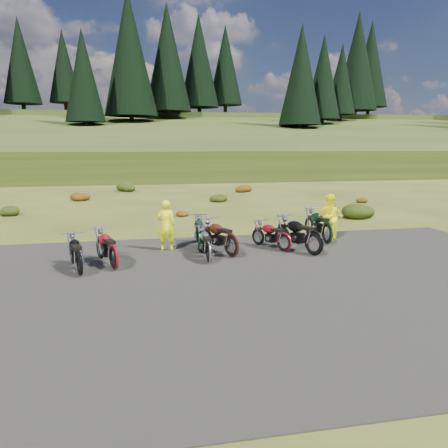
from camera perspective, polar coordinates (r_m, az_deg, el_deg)
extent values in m
plane|color=#404918|center=(13.43, -0.04, -5.27)|extent=(300.00, 300.00, 0.00)
cube|color=black|center=(11.56, 1.90, -7.90)|extent=(20.00, 12.00, 0.04)
cube|color=#2E4216|center=(122.76, -10.19, 8.53)|extent=(300.00, 90.00, 9.17)
cylinder|color=black|center=(83.95, -24.67, 13.46)|extent=(0.70, 0.70, 2.20)
cone|color=black|center=(84.87, -25.09, 18.78)|extent=(6.16, 6.16, 14.00)
cylinder|color=black|center=(88.82, -19.93, 14.08)|extent=(0.70, 0.70, 2.20)
cone|color=black|center=(89.67, -20.23, 18.79)|extent=(5.72, 5.72, 13.00)
cylinder|color=black|center=(63.05, -17.54, 11.79)|extent=(0.70, 0.70, 2.20)
cone|color=black|center=(63.65, -17.89, 18.00)|extent=(5.28, 5.28, 12.00)
cylinder|color=black|center=(68.76, -11.95, 12.88)|extent=(0.70, 0.70, 2.20)
cone|color=black|center=(69.93, -12.28, 21.01)|extent=(7.92, 7.92, 18.00)
cylinder|color=black|center=(75.02, -7.23, 13.71)|extent=(0.70, 0.70, 2.20)
cone|color=black|center=(76.16, -7.40, 20.79)|extent=(7.48, 7.48, 17.00)
cylinder|color=black|center=(81.70, -3.23, 14.34)|extent=(0.70, 0.70, 2.20)
cone|color=black|center=(82.79, -3.29, 20.49)|extent=(7.04, 7.04, 16.00)
cylinder|color=black|center=(88.68, 0.17, 14.68)|extent=(0.70, 0.70, 2.20)
cone|color=black|center=(89.71, 0.18, 20.04)|extent=(6.60, 6.60, 15.00)
cylinder|color=black|center=(66.04, 9.82, 11.85)|extent=(0.70, 0.70, 2.20)
cone|color=black|center=(66.73, 10.04, 18.65)|extent=(6.16, 6.16, 14.00)
cylinder|color=black|center=(73.90, 12.60, 12.51)|extent=(0.70, 0.70, 2.20)
cone|color=black|center=(74.58, 12.83, 18.20)|extent=(5.72, 5.72, 13.00)
cylinder|color=black|center=(81.91, 14.85, 13.03)|extent=(0.70, 0.70, 2.20)
cone|color=black|center=(82.55, 15.08, 17.81)|extent=(5.28, 5.28, 12.00)
cylinder|color=black|center=(90.01, 16.70, 13.43)|extent=(0.70, 0.70, 2.20)
cone|color=black|center=(91.15, 17.05, 19.65)|extent=(7.92, 7.92, 18.00)
cylinder|color=black|center=(98.20, 18.25, 13.76)|extent=(0.70, 0.70, 2.20)
cone|color=black|center=(99.28, 18.58, 19.17)|extent=(7.48, 7.48, 17.00)
ellipsoid|color=black|center=(25.09, -26.37, 1.70)|extent=(1.03, 1.03, 0.61)
ellipsoid|color=maroon|center=(29.69, -18.35, 3.59)|extent=(1.30, 1.30, 0.77)
ellipsoid|color=black|center=(34.74, -12.55, 4.91)|extent=(1.56, 1.56, 0.92)
ellipsoid|color=maroon|center=(22.25, -5.67, 1.55)|extent=(0.77, 0.77, 0.45)
ellipsoid|color=black|center=(27.84, -0.80, 3.54)|extent=(1.03, 1.03, 0.61)
ellipsoid|color=maroon|center=(33.59, 2.43, 4.84)|extent=(1.30, 1.30, 0.77)
ellipsoid|color=black|center=(22.77, 17.24, 1.93)|extent=(1.56, 1.56, 0.92)
ellipsoid|color=maroon|center=(28.79, 17.31, 3.14)|extent=(0.77, 0.77, 0.45)
imported|color=#F5F80D|center=(15.00, -7.57, -0.28)|extent=(0.67, 0.48, 1.74)
imported|color=#F5F80D|center=(16.91, 13.52, 0.76)|extent=(1.08, 1.07, 1.76)
imported|color=#F5F80D|center=(17.03, 13.60, 0.66)|extent=(1.00, 0.46, 1.67)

